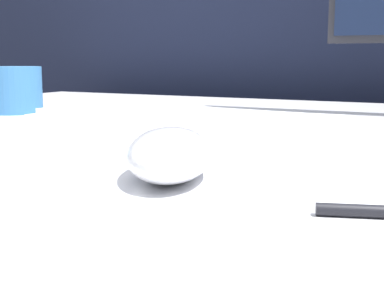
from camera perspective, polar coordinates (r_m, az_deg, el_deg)
name	(u,v)px	position (r m, az deg, el deg)	size (l,w,h in m)	color
partition_panel	(355,143)	(1.31, 16.99, 0.08)	(5.00, 0.03, 1.19)	black
computer_mouse_near	(170,154)	(0.42, -2.39, -1.04)	(0.11, 0.14, 0.04)	silver
keyboard	(183,121)	(0.69, -0.93, 2.43)	(0.43, 0.17, 0.02)	silver
mug	(15,90)	(0.95, -18.39, 5.51)	(0.09, 0.09, 0.08)	teal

